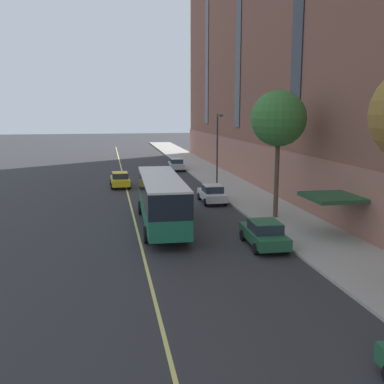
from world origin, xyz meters
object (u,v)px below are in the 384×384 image
Objects in this scene: parked_car_green_0 at (264,234)px; street_lamp at (218,144)px; parked_car_silver_2 at (176,164)px; taxi_cab at (120,179)px; street_tree_mid_block at (279,119)px; parked_car_white_3 at (212,194)px; city_bus at (161,198)px.

street_lamp is at bearing 84.49° from parked_car_green_0.
taxi_cab is at bearing -122.63° from parked_car_silver_2.
street_tree_mid_block is (3.04, -28.12, 6.43)m from parked_car_silver_2.
taxi_cab is 20.37m from street_tree_mid_block.
parked_car_silver_2 is 16.37m from street_lamp.
parked_car_green_0 is 9.59m from street_tree_mid_block.
parked_car_green_0 is 0.98× the size of taxi_cab.
street_tree_mid_block reaches higher than parked_car_green_0.
parked_car_white_3 and taxi_cab have the same top height.
street_lamp is (1.69, -15.82, 3.83)m from parked_car_silver_2.
taxi_cab is (-7.53, 9.55, 0.00)m from parked_car_white_3.
parked_car_silver_2 is 21.62m from parked_car_white_3.
parked_car_white_3 is at bearing 54.43° from city_bus.
parked_car_silver_2 is 29.00m from street_tree_mid_block.
parked_car_white_3 is at bearing 90.39° from parked_car_green_0.
city_bus reaches higher than parked_car_green_0.
parked_car_green_0 is (5.33, -5.56, -1.23)m from city_bus.
parked_car_green_0 and parked_car_silver_2 have the same top height.
city_bus is at bearing -125.57° from parked_car_white_3.
parked_car_silver_2 is 0.63× the size of street_lamp.
taxi_cab is at bearing 97.73° from city_bus.
city_bus is 2.57× the size of parked_car_silver_2.
parked_car_green_0 is at bearing -95.51° from street_lamp.
street_tree_mid_block is at bearing -83.83° from parked_car_silver_2.
parked_car_green_0 is 23.69m from taxi_cab.
parked_car_green_0 is at bearing -46.22° from city_bus.
parked_car_silver_2 is (0.11, 34.49, -0.00)m from parked_car_green_0.
street_tree_mid_block is at bearing 63.72° from parked_car_green_0.
taxi_cab is at bearing 108.75° from parked_car_green_0.
city_bus is 1.62× the size of street_lamp.
parked_car_silver_2 is at bearing 79.37° from city_bus.
city_bus is 9.98m from street_tree_mid_block.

